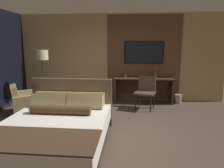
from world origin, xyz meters
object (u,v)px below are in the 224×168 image
object	(u,v)px
tv	(144,52)
floor_lamp	(42,60)
bed	(57,129)
desk_chair	(146,89)
waste_bin	(178,99)
vase_tall	(155,73)
vase_short	(126,75)
desk	(143,86)
armchair_by_window	(29,104)

from	to	relation	value
tv	floor_lamp	xyz separation A→B (m)	(-2.94, -0.96, -0.18)
bed	desk_chair	world-z (taller)	bed
desk_chair	floor_lamp	size ratio (longest dim) A/B	0.55
desk_chair	waste_bin	distance (m)	1.27
tv	waste_bin	size ratio (longest dim) A/B	4.43
desk_chair	vase_tall	bearing A→B (deg)	81.32
vase_short	waste_bin	world-z (taller)	vase_short
desk	vase_short	xyz separation A→B (m)	(-0.57, 0.06, 0.34)
vase_short	waste_bin	xyz separation A→B (m)	(1.66, -0.11, -0.73)
bed	vase_short	size ratio (longest dim) A/B	13.82
tv	vase_short	xyz separation A→B (m)	(-0.57, -0.13, -0.70)
tv	armchair_by_window	bearing A→B (deg)	-152.76
floor_lamp	desk_chair	bearing A→B (deg)	2.51
desk	armchair_by_window	bearing A→B (deg)	-155.67
desk	vase_tall	xyz separation A→B (m)	(0.36, 0.01, 0.40)
desk_chair	vase_tall	distance (m)	0.81
tv	vase_short	bearing A→B (deg)	-166.62
vase_tall	waste_bin	bearing A→B (deg)	-4.69
bed	desk_chair	bearing A→B (deg)	53.86
desk	vase_short	bearing A→B (deg)	173.92
desk_chair	waste_bin	size ratio (longest dim) A/B	3.28
desk	armchair_by_window	distance (m)	3.42
floor_lamp	vase_tall	bearing A→B (deg)	13.22
armchair_by_window	floor_lamp	size ratio (longest dim) A/B	0.69
tv	floor_lamp	distance (m)	3.09
desk	vase_tall	size ratio (longest dim) A/B	6.37
bed	vase_tall	distance (m)	3.74
vase_short	desk_chair	bearing A→B (deg)	-48.94
desk_chair	vase_tall	world-z (taller)	vase_tall
desk	floor_lamp	world-z (taller)	floor_lamp
desk	tv	world-z (taller)	tv
vase_tall	vase_short	bearing A→B (deg)	176.95
floor_lamp	tv	bearing A→B (deg)	18.05
floor_lamp	vase_short	bearing A→B (deg)	19.13
bed	floor_lamp	size ratio (longest dim) A/B	1.34
bed	vase_tall	xyz separation A→B (m)	(2.07, 3.05, 0.62)
bed	floor_lamp	distance (m)	2.80
vase_tall	tv	bearing A→B (deg)	152.72
waste_bin	desk	bearing A→B (deg)	177.42
floor_lamp	waste_bin	distance (m)	4.28
vase_short	vase_tall	bearing A→B (deg)	-3.05
desk	desk_chair	world-z (taller)	desk_chair
desk	desk_chair	size ratio (longest dim) A/B	2.00
bed	vase_tall	bearing A→B (deg)	55.77
desk	tv	xyz separation A→B (m)	(0.00, 0.19, 1.04)
tv	armchair_by_window	world-z (taller)	tv
tv	vase_tall	xyz separation A→B (m)	(0.36, -0.18, -0.64)
desk_chair	vase_short	distance (m)	0.97
desk_chair	floor_lamp	xyz separation A→B (m)	(-2.97, -0.13, 0.84)
tv	vase_tall	size ratio (longest dim) A/B	4.31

